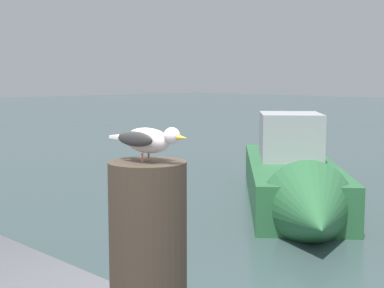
% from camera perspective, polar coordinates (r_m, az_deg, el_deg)
% --- Properties ---
extents(mooring_post, '(0.31, 0.31, 0.83)m').
position_cam_1_polar(mooring_post, '(2.36, -4.40, -11.74)').
color(mooring_post, '#382D23').
rests_on(mooring_post, harbor_quay).
extents(seagull, '(0.39, 0.16, 0.14)m').
position_cam_1_polar(seagull, '(2.25, -4.40, 0.47)').
color(seagull, '#C66F60').
rests_on(seagull, mooring_post).
extents(boat_green, '(5.26, 5.68, 1.93)m').
position_cam_1_polar(boat_green, '(10.17, 10.33, -3.77)').
color(boat_green, '#2D6B3D').
rests_on(boat_green, ground_plane).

